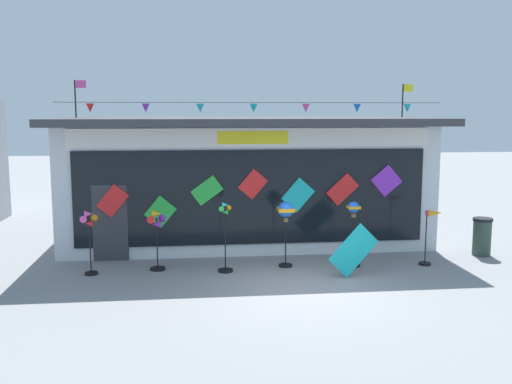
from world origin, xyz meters
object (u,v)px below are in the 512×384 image
at_px(wind_spinner_far_left, 89,232).
at_px(wind_spinner_center_left, 225,237).
at_px(wind_spinner_left, 157,231).
at_px(wind_spinner_right, 353,221).
at_px(display_kite_on_ground, 354,250).
at_px(trash_bin, 482,236).
at_px(wind_spinner_far_right, 431,229).
at_px(wind_spinner_center_right, 286,215).
at_px(kite_shop_building, 244,178).

distance_m(wind_spinner_far_left, wind_spinner_center_left, 3.23).
xyz_separation_m(wind_spinner_far_left, wind_spinner_center_left, (3.22, -0.11, -0.18)).
relative_size(wind_spinner_left, wind_spinner_right, 0.91).
xyz_separation_m(wind_spinner_center_left, display_kite_on_ground, (2.98, -0.73, -0.23)).
relative_size(trash_bin, display_kite_on_ground, 0.88).
bearing_deg(wind_spinner_left, wind_spinner_far_right, -2.14).
relative_size(wind_spinner_center_right, wind_spinner_right, 1.00).
distance_m(wind_spinner_right, trash_bin, 3.92).
bearing_deg(wind_spinner_center_left, kite_shop_building, 77.64).
bearing_deg(kite_shop_building, wind_spinner_far_right, -39.73).
distance_m(kite_shop_building, wind_spinner_left, 4.30).
bearing_deg(kite_shop_building, wind_spinner_right, -56.19).
bearing_deg(wind_spinner_far_left, wind_spinner_left, 8.23).
bearing_deg(wind_spinner_center_left, wind_spinner_far_right, 0.82).
distance_m(kite_shop_building, trash_bin, 6.97).
xyz_separation_m(wind_spinner_far_right, trash_bin, (1.79, 0.78, -0.41)).
relative_size(wind_spinner_center_left, trash_bin, 1.68).
bearing_deg(wind_spinner_left, wind_spinner_right, -2.10).
relative_size(kite_shop_building, trash_bin, 10.49).
xyz_separation_m(kite_shop_building, trash_bin, (6.20, -2.88, -1.35)).
xyz_separation_m(wind_spinner_right, display_kite_on_ground, (-0.24, -0.89, -0.52)).
bearing_deg(wind_spinner_far_right, wind_spinner_far_left, 179.79).
distance_m(wind_spinner_center_left, display_kite_on_ground, 3.08).
distance_m(wind_spinner_far_left, wind_spinner_left, 1.58).
bearing_deg(wind_spinner_left, display_kite_on_ground, -12.94).
relative_size(wind_spinner_far_left, wind_spinner_right, 0.95).
xyz_separation_m(wind_spinner_center_right, wind_spinner_far_right, (3.69, -0.24, -0.39)).
relative_size(wind_spinner_center_right, display_kite_on_ground, 1.42).
xyz_separation_m(wind_spinner_far_left, wind_spinner_far_right, (8.44, -0.03, -0.11)).
bearing_deg(wind_spinner_far_left, display_kite_on_ground, -7.71).
height_order(wind_spinner_far_left, wind_spinner_center_right, wind_spinner_center_right).
bearing_deg(wind_spinner_center_left, trash_bin, 6.97).
bearing_deg(wind_spinner_right, display_kite_on_ground, -104.85).
bearing_deg(display_kite_on_ground, wind_spinner_far_left, 172.29).
bearing_deg(kite_shop_building, wind_spinner_far_left, -138.03).
relative_size(wind_spinner_center_right, wind_spinner_far_right, 1.16).
bearing_deg(wind_spinner_center_right, trash_bin, 5.62).
relative_size(wind_spinner_right, display_kite_on_ground, 1.42).
relative_size(wind_spinner_far_left, wind_spinner_far_right, 1.10).
distance_m(kite_shop_building, wind_spinner_far_right, 5.80).
relative_size(wind_spinner_far_left, display_kite_on_ground, 1.35).
xyz_separation_m(wind_spinner_center_left, trash_bin, (7.02, 0.86, -0.35)).
bearing_deg(kite_shop_building, trash_bin, -24.91).
bearing_deg(wind_spinner_center_left, wind_spinner_left, 168.64).
bearing_deg(trash_bin, wind_spinner_center_left, -173.03).
relative_size(kite_shop_building, wind_spinner_far_right, 7.57).
distance_m(trash_bin, display_kite_on_ground, 4.34).
distance_m(wind_spinner_far_left, wind_spinner_center_right, 4.76).
bearing_deg(wind_spinner_left, kite_shop_building, 54.01).
height_order(wind_spinner_center_right, trash_bin, wind_spinner_center_right).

